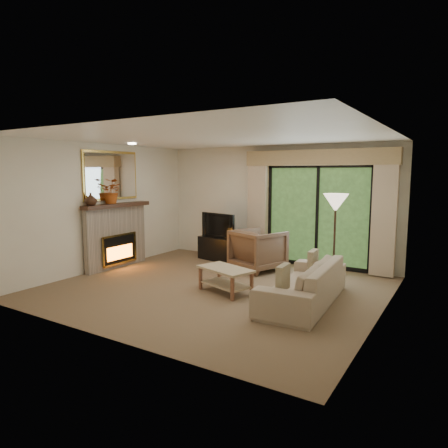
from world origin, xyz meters
The scene contains 22 objects.
floor centered at (0.00, 0.00, 0.00)m, with size 5.50×5.50×0.00m, color brown.
ceiling centered at (0.00, 0.00, 2.60)m, with size 5.50×5.50×0.00m, color white.
wall_back centered at (0.00, 2.50, 1.30)m, with size 5.00×5.00×0.00m, color #F2E3CC.
wall_front centered at (0.00, -2.50, 1.30)m, with size 5.00×5.00×0.00m, color #F2E3CC.
wall_left centered at (-2.75, 0.00, 1.30)m, with size 5.00×5.00×0.00m, color #F2E3CC.
wall_right centered at (2.75, 0.00, 1.30)m, with size 5.00×5.00×0.00m, color #F2E3CC.
fireplace centered at (-2.63, 0.20, 0.69)m, with size 0.24×1.70×1.37m, color gray, non-canonical shape.
mirror centered at (-2.71, 0.20, 1.95)m, with size 0.07×1.45×1.02m, color gold, non-canonical shape.
sliding_door centered at (1.00, 2.45, 1.10)m, with size 2.26×0.10×2.16m, color black, non-canonical shape.
curtain_left centered at (-0.35, 2.34, 1.20)m, with size 0.45×0.18×2.35m, color tan.
curtain_right centered at (2.35, 2.34, 1.20)m, with size 0.45×0.18×2.35m, color tan.
cornice centered at (1.00, 2.36, 2.32)m, with size 3.20×0.24×0.32m, color tan.
media_console centered at (-1.10, 1.95, 0.26)m, with size 1.06×0.48×0.53m, color black.
tv centered at (-1.10, 1.95, 0.81)m, with size 0.98×0.13×0.57m, color black.
armchair centered at (0.05, 1.56, 0.43)m, with size 0.91×0.94×0.85m, color brown.
sofa centered at (1.61, 0.04, 0.32)m, with size 2.20×0.86×0.64m, color tan.
pillow_near centered at (1.53, -0.59, 0.54)m, with size 0.10×0.36×0.36m, color brown.
pillow_far centered at (1.53, 0.67, 0.54)m, with size 0.09×0.36×0.36m, color brown.
coffee_table centered at (0.30, -0.13, 0.21)m, with size 0.94×0.52×0.42m, color tan, non-canonical shape.
floor_lamp centered at (1.71, 1.29, 0.82)m, with size 0.44×0.44×1.64m, color beige, non-canonical shape.
vase centered at (-2.61, -0.45, 1.50)m, with size 0.24×0.24×0.25m, color #372014.
branches centered at (-2.61, 0.10, 1.63)m, with size 0.46×0.40×0.52m, color #A84A17.
Camera 1 is at (3.71, -5.72, 2.02)m, focal length 32.00 mm.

